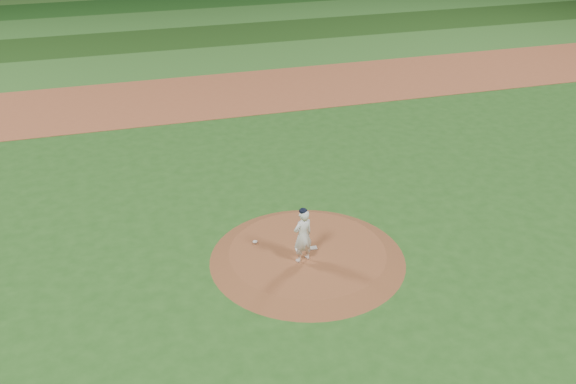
{
  "coord_description": "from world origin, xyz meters",
  "views": [
    {
      "loc": [
        -4.62,
        -14.25,
        10.26
      ],
      "look_at": [
        0.0,
        2.0,
        1.1
      ],
      "focal_mm": 40.0,
      "sensor_mm": 36.0,
      "label": 1
    }
  ],
  "objects": [
    {
      "name": "outfield_stripe_2",
      "position": [
        0.0,
        29.5,
        0.01
      ],
      "size": [
        70.0,
        5.0,
        0.02
      ],
      "primitive_type": "cube",
      "color": "#347229",
      "rests_on": "ground"
    },
    {
      "name": "outfield_stripe_0",
      "position": [
        0.0,
        19.5,
        0.01
      ],
      "size": [
        70.0,
        5.0,
        0.02
      ],
      "primitive_type": "cube",
      "color": "#336C27",
      "rests_on": "ground"
    },
    {
      "name": "outfield_stripe_3",
      "position": [
        0.0,
        34.5,
        0.01
      ],
      "size": [
        70.0,
        5.0,
        0.02
      ],
      "primitive_type": "cube",
      "color": "#1C4D18",
      "rests_on": "ground"
    },
    {
      "name": "ground",
      "position": [
        0.0,
        0.0,
        0.0
      ],
      "size": [
        120.0,
        120.0,
        0.0
      ],
      "primitive_type": "plane",
      "color": "#24561B",
      "rests_on": "ground"
    },
    {
      "name": "pitching_rubber",
      "position": [
        -0.0,
        0.12,
        0.27
      ],
      "size": [
        0.62,
        0.19,
        0.03
      ],
      "primitive_type": "cube",
      "rotation": [
        0.0,
        0.0,
        -0.06
      ],
      "color": "silver",
      "rests_on": "pitchers_mound"
    },
    {
      "name": "infield_dirt_band",
      "position": [
        0.0,
        14.0,
        0.01
      ],
      "size": [
        70.0,
        6.0,
        0.02
      ],
      "primitive_type": "cube",
      "color": "#9D5230",
      "rests_on": "ground"
    },
    {
      "name": "pitcher_on_mound",
      "position": [
        -0.26,
        -0.37,
        1.06
      ],
      "size": [
        0.66,
        0.54,
        1.64
      ],
      "color": "white",
      "rests_on": "pitchers_mound"
    },
    {
      "name": "rosin_bag",
      "position": [
        -1.31,
        0.82,
        0.29
      ],
      "size": [
        0.14,
        0.14,
        0.08
      ],
      "primitive_type": "ellipsoid",
      "color": "white",
      "rests_on": "pitchers_mound"
    },
    {
      "name": "outfield_stripe_1",
      "position": [
        0.0,
        24.5,
        0.01
      ],
      "size": [
        70.0,
        5.0,
        0.02
      ],
      "primitive_type": "cube",
      "color": "#1D4315",
      "rests_on": "ground"
    },
    {
      "name": "pitchers_mound",
      "position": [
        0.0,
        0.0,
        0.12
      ],
      "size": [
        5.5,
        5.5,
        0.25
      ],
      "primitive_type": "cone",
      "color": "brown",
      "rests_on": "ground"
    }
  ]
}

